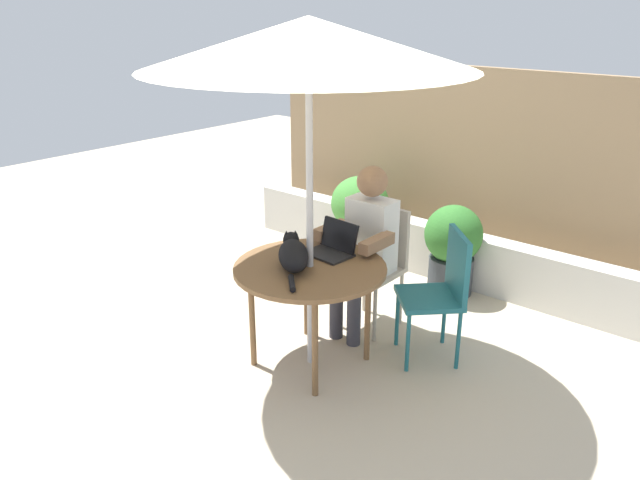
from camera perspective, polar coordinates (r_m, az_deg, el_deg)
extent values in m
plane|color=#BCAD93|center=(4.35, -0.86, -11.06)|extent=(14.00, 14.00, 0.00)
cube|color=#937756|center=(5.94, 14.86, 6.48)|extent=(4.76, 0.08, 1.77)
cube|color=beige|center=(5.60, 11.39, -1.20)|extent=(4.28, 0.20, 0.46)
cylinder|color=brown|center=(4.02, -0.92, -2.59)|extent=(0.99, 0.99, 0.03)
cylinder|color=brown|center=(4.22, 4.40, -6.85)|extent=(0.04, 0.04, 0.68)
cylinder|color=brown|center=(4.52, -1.25, -4.78)|extent=(0.04, 0.04, 0.68)
cylinder|color=brown|center=(4.17, -6.24, -7.26)|extent=(0.04, 0.04, 0.68)
cylinder|color=brown|center=(3.84, -0.46, -9.80)|extent=(0.04, 0.04, 0.68)
cylinder|color=#B7B7BC|center=(3.90, -0.95, 1.97)|extent=(0.04, 0.04, 2.08)
cone|color=beige|center=(3.69, -1.05, 17.62)|extent=(1.96, 1.96, 0.29)
sphere|color=#B7B7BC|center=(3.69, -1.05, 17.85)|extent=(0.06, 0.06, 0.06)
cube|color=#B2A899|center=(4.61, 4.63, -2.85)|extent=(0.40, 0.40, 0.04)
cube|color=#B2A899|center=(4.66, 6.00, 0.52)|extent=(0.40, 0.04, 0.44)
cylinder|color=#B2A899|center=(4.75, 7.42, -5.30)|extent=(0.03, 0.03, 0.43)
cylinder|color=#B2A899|center=(4.92, 4.10, -4.20)|extent=(0.03, 0.03, 0.43)
cylinder|color=#B2A899|center=(4.68, 1.63, -5.57)|extent=(0.03, 0.03, 0.43)
cylinder|color=#B2A899|center=(4.50, 5.04, -6.80)|extent=(0.03, 0.03, 0.43)
cube|color=#1E606B|center=(4.25, 9.95, -5.27)|extent=(0.57, 0.57, 0.04)
cube|color=#1E606B|center=(4.20, 12.53, -2.22)|extent=(0.31, 0.31, 0.44)
cylinder|color=#1E606B|center=(4.27, 12.56, -8.95)|extent=(0.03, 0.03, 0.43)
cylinder|color=#1E606B|center=(4.55, 11.32, -6.84)|extent=(0.03, 0.03, 0.43)
cylinder|color=#1E606B|center=(4.47, 7.09, -7.11)|extent=(0.03, 0.03, 0.43)
cylinder|color=#1E606B|center=(4.18, 8.05, -9.29)|extent=(0.03, 0.03, 0.43)
cube|color=white|center=(4.50, 4.74, 0.50)|extent=(0.34, 0.20, 0.54)
sphere|color=#936B4C|center=(4.37, 4.82, 5.38)|extent=(0.22, 0.22, 0.22)
cube|color=#383842|center=(4.52, 2.72, -2.40)|extent=(0.12, 0.30, 0.12)
cylinder|color=#383842|center=(4.53, 1.50, -6.26)|extent=(0.10, 0.10, 0.47)
cube|color=#383842|center=(4.43, 4.37, -2.92)|extent=(0.12, 0.30, 0.12)
cylinder|color=#383842|center=(4.44, 3.12, -6.86)|extent=(0.10, 0.10, 0.47)
cube|color=#936B4C|center=(4.43, 1.00, 0.92)|extent=(0.08, 0.32, 0.08)
cube|color=#936B4C|center=(4.21, 5.23, -0.28)|extent=(0.08, 0.32, 0.08)
cube|color=black|center=(4.18, 0.76, -1.30)|extent=(0.32, 0.24, 0.02)
cube|color=black|center=(4.21, 1.75, 0.44)|extent=(0.30, 0.08, 0.20)
cube|color=black|center=(4.21, 1.83, 0.47)|extent=(0.30, 0.08, 0.20)
ellipsoid|color=black|center=(3.95, -2.45, -1.45)|extent=(0.42, 0.41, 0.17)
sphere|color=black|center=(4.16, -2.67, 0.00)|extent=(0.11, 0.11, 0.11)
ellipsoid|color=white|center=(4.07, -2.55, -1.35)|extent=(0.17, 0.17, 0.09)
cylinder|color=black|center=(3.72, -2.59, -3.96)|extent=(0.16, 0.15, 0.04)
cone|color=black|center=(4.14, -2.27, 0.67)|extent=(0.04, 0.04, 0.03)
cone|color=black|center=(4.14, -3.10, 0.63)|extent=(0.04, 0.04, 0.03)
cylinder|color=#33383D|center=(5.35, 11.85, -3.13)|extent=(0.37, 0.37, 0.32)
ellipsoid|color=#2D6B28|center=(5.22, 12.14, 0.53)|extent=(0.48, 0.48, 0.48)
cylinder|color=#33383D|center=(6.09, 3.60, 0.14)|extent=(0.36, 0.36, 0.28)
ellipsoid|color=#3D7F33|center=(5.97, 3.68, 3.39)|extent=(0.55, 0.55, 0.52)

